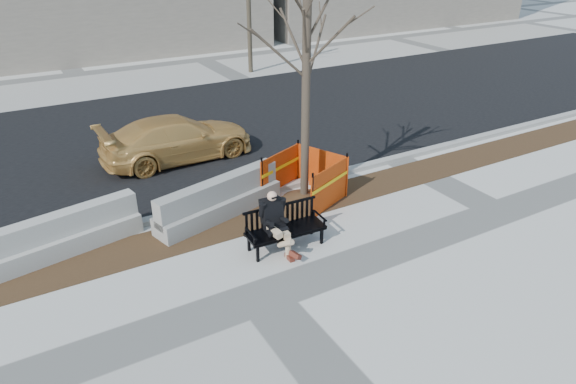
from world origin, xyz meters
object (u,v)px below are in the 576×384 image
Objects in this scene: bench at (286,247)px; sedan at (180,159)px; jersey_barrier_right at (220,215)px; seated_man at (275,249)px; tree_fence at (304,199)px; jersey_barrier_left at (67,251)px.

bench is 5.56m from sedan.
sedan is 3.66m from jersey_barrier_right.
sedan is at bearing 93.98° from seated_man.
tree_fence is at bearing 51.19° from bench.
tree_fence is 1.34× the size of sedan.
bench is 4.45m from jersey_barrier_left.
seated_man reaches higher than bench.
bench is 0.29× the size of tree_fence.
jersey_barrier_left is (-5.39, 0.44, 0.00)m from tree_fence.
bench is 1.31× the size of seated_man.
jersey_barrier_left is at bearing 154.96° from bench.
tree_fence reaches higher than jersey_barrier_right.
jersey_barrier_left is 3.30m from jersey_barrier_right.
sedan is 5.00m from jersey_barrier_left.
seated_man is at bearing -39.53° from jersey_barrier_left.
sedan is at bearing 70.41° from jersey_barrier_right.
seated_man is at bearing -136.73° from tree_fence.
seated_man reaches higher than jersey_barrier_right.
bench is at bearing -11.19° from seated_man.
sedan is (-1.79, 3.91, 0.00)m from tree_fence.
seated_man is 0.41× the size of jersey_barrier_left.
jersey_barrier_right is at bearing 111.34° from bench.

